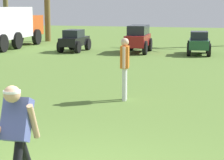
% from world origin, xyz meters
% --- Properties ---
extents(frisbee_thrower, '(0.47, 1.12, 1.42)m').
position_xyz_m(frisbee_thrower, '(-0.41, -0.24, 0.80)').
color(frisbee_thrower, black).
rests_on(frisbee_thrower, ground_plane).
extents(teammate_near_sideline, '(0.25, 0.50, 1.56)m').
position_xyz_m(teammate_near_sideline, '(-0.41, 5.40, 0.94)').
color(teammate_near_sideline, silver).
rests_on(teammate_near_sideline, ground_plane).
extents(parked_car_slot_a, '(1.09, 2.20, 1.10)m').
position_xyz_m(parked_car_slot_a, '(-5.58, 15.73, 0.56)').
color(parked_car_slot_a, black).
rests_on(parked_car_slot_a, ground_plane).
extents(parked_car_slot_b, '(1.25, 2.44, 1.34)m').
position_xyz_m(parked_car_slot_b, '(-2.37, 16.09, 0.72)').
color(parked_car_slot_b, maroon).
rests_on(parked_car_slot_b, ground_plane).
extents(parked_car_slot_c, '(1.25, 2.27, 1.10)m').
position_xyz_m(parked_car_slot_c, '(0.60, 16.00, 0.56)').
color(parked_car_slot_c, '#235133').
rests_on(parked_car_slot_c, ground_plane).
extents(box_truck, '(1.57, 5.94, 2.20)m').
position_xyz_m(box_truck, '(-9.52, 16.58, 1.23)').
color(box_truck, '#CC4C19').
rests_on(box_truck, ground_plane).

